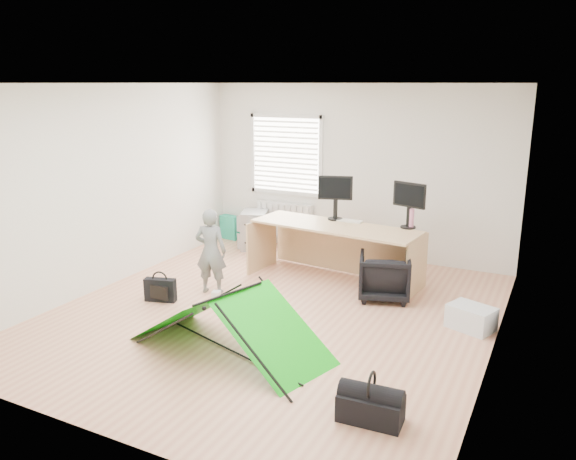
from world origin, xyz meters
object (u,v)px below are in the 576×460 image
at_px(person, 211,251).
at_px(laptop_bag, 160,290).
at_px(monitor_left, 335,204).
at_px(filing_cabinet, 255,230).
at_px(kite, 230,323).
at_px(office_chair, 384,276).
at_px(storage_crate, 471,318).
at_px(desk, 334,253).
at_px(thermos, 411,218).
at_px(duffel_bag, 370,408).
at_px(monitor_right, 409,211).

height_order(person, laptop_bag, person).
bearing_deg(laptop_bag, monitor_left, 36.03).
relative_size(filing_cabinet, kite, 0.31).
xyz_separation_m(office_chair, laptop_bag, (-2.51, -1.38, -0.15)).
bearing_deg(office_chair, kite, 48.07).
height_order(filing_cabinet, person, person).
bearing_deg(storage_crate, desk, 158.12).
bearing_deg(laptop_bag, desk, 28.98).
height_order(desk, filing_cabinet, desk).
height_order(monitor_left, thermos, monitor_left).
distance_m(thermos, duffel_bag, 3.51).
distance_m(monitor_left, thermos, 1.10).
height_order(thermos, office_chair, thermos).
relative_size(kite, storage_crate, 4.24).
height_order(desk, storage_crate, desk).
relative_size(desk, storage_crate, 4.85).
height_order(desk, laptop_bag, desk).
bearing_deg(thermos, filing_cabinet, 168.40).
relative_size(filing_cabinet, office_chair, 0.97).
bearing_deg(laptop_bag, filing_cabinet, 76.05).
xyz_separation_m(office_chair, duffel_bag, (0.73, -2.69, -0.18)).
height_order(desk, duffel_bag, desk).
distance_m(office_chair, kite, 2.37).
distance_m(office_chair, duffel_bag, 2.79).
bearing_deg(person, desk, -153.08).
relative_size(monitor_right, office_chair, 0.74).
relative_size(monitor_right, laptop_bag, 1.20).
relative_size(monitor_left, thermos, 1.80).
height_order(monitor_left, laptop_bag, monitor_left).
bearing_deg(filing_cabinet, office_chair, -46.42).
relative_size(filing_cabinet, storage_crate, 1.30).
bearing_deg(monitor_right, laptop_bag, -124.64).
bearing_deg(duffel_bag, thermos, 96.51).
height_order(storage_crate, laptop_bag, laptop_bag).
distance_m(thermos, person, 2.72).
relative_size(desk, office_chair, 3.62).
distance_m(monitor_right, storage_crate, 1.79).
bearing_deg(kite, person, 147.52).
distance_m(storage_crate, duffel_bag, 2.27).
xyz_separation_m(desk, kite, (-0.14, -2.49, -0.08)).
bearing_deg(duffel_bag, person, 143.14).
relative_size(office_chair, duffel_bag, 1.23).
bearing_deg(monitor_right, storage_crate, -29.10).
distance_m(filing_cabinet, office_chair, 2.91).
relative_size(kite, laptop_bag, 5.16).
bearing_deg(duffel_bag, laptop_bag, 154.53).
xyz_separation_m(desk, person, (-1.27, -1.16, 0.17)).
xyz_separation_m(storage_crate, laptop_bag, (-3.68, -0.91, 0.01)).
bearing_deg(person, office_chair, -173.97).
height_order(kite, duffel_bag, kite).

